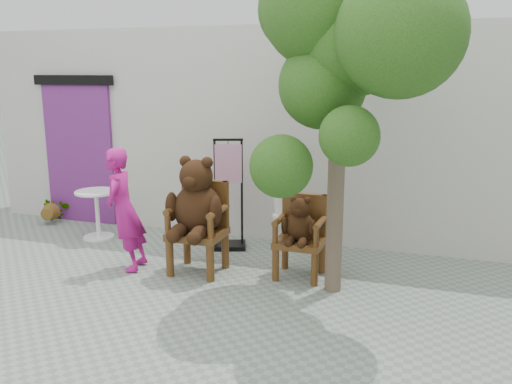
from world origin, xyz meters
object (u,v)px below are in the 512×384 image
person (124,210)px  chair_big (197,208)px  display_stand (229,207)px  cafe_table (97,209)px  stool_bucket (284,202)px  tree (336,33)px  chair_small (300,228)px

person → chair_big: bearing=91.5°
chair_big → display_stand: display_stand is taller
cafe_table → stool_bucket: size_ratio=0.48×
display_stand → cafe_table: bearing=166.0°
stool_bucket → tree: (0.90, -1.38, 2.12)m
stool_bucket → chair_big: bearing=-119.9°
stool_bucket → tree: 2.68m
chair_small → tree: bearing=-41.7°
display_stand → tree: (1.60, -1.08, 2.17)m
chair_big → tree: bearing=-4.2°
display_stand → stool_bucket: size_ratio=1.04×
person → stool_bucket: bearing=121.5°
cafe_table → tree: size_ratio=0.19×
display_stand → stool_bucket: 0.76m
cafe_table → chair_big: bearing=-21.7°
chair_big → cafe_table: chair_big is taller
chair_small → stool_bucket: (-0.48, 1.00, 0.05)m
cafe_table → display_stand: size_ratio=0.47×
chair_small → stool_bucket: bearing=115.6°
chair_small → cafe_table: 3.20m
chair_small → person: (-2.09, -0.44, 0.16)m
person → stool_bucket: person is taller
cafe_table → person: bearing=-42.1°
chair_small → display_stand: (-1.18, 0.71, -0.00)m
chair_big → display_stand: 0.98m
person → display_stand: (0.91, 1.15, -0.16)m
cafe_table → stool_bucket: bearing=10.2°
chair_big → cafe_table: (-1.95, 0.77, -0.35)m
chair_small → person: 2.14m
chair_small → person: size_ratio=0.66×
chair_big → stool_bucket: bearing=60.1°
chair_small → display_stand: display_stand is taller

